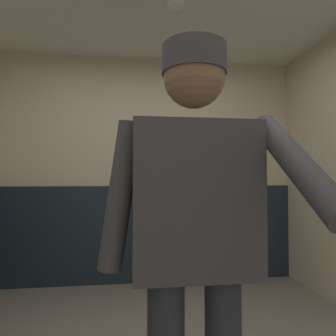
% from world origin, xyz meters
% --- Properties ---
extents(wall_back, '(4.05, 0.12, 2.58)m').
position_xyz_m(wall_back, '(0.00, 1.85, 1.29)').
color(wall_back, beige).
rests_on(wall_back, ground_plane).
extents(wainscot_band_back, '(3.45, 0.03, 1.10)m').
position_xyz_m(wainscot_band_back, '(0.00, 1.78, 0.55)').
color(wainscot_band_back, '#19232D').
rests_on(wainscot_band_back, ground_plane).
extents(downlight_far, '(0.14, 0.14, 0.03)m').
position_xyz_m(downlight_far, '(0.16, 0.63, 2.57)').
color(downlight_far, white).
extents(urinal_solo, '(0.40, 0.34, 1.24)m').
position_xyz_m(urinal_solo, '(0.23, 1.63, 0.78)').
color(urinal_solo, white).
rests_on(urinal_solo, ground_plane).
extents(person, '(0.69, 0.60, 1.70)m').
position_xyz_m(person, '(0.05, -0.57, 1.02)').
color(person, '#2D3342').
rests_on(person, ground_plane).
extents(soap_dispenser, '(0.10, 0.07, 0.18)m').
position_xyz_m(soap_dispenser, '(0.04, 1.75, 1.28)').
color(soap_dispenser, silver).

